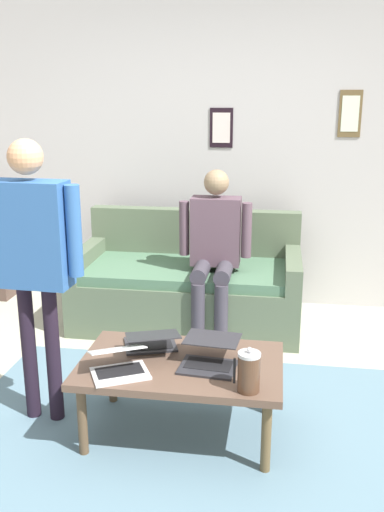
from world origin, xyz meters
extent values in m
plane|color=#AFAE98|center=(0.00, 0.00, 0.00)|extent=(7.68, 7.68, 0.00)
cube|color=slate|center=(-0.10, 0.14, 0.00)|extent=(2.58, 2.08, 0.01)
cube|color=#B6B3B4|center=(0.00, -2.20, 1.35)|extent=(7.04, 0.10, 2.70)
cube|color=black|center=(-0.08, -2.15, 1.54)|extent=(0.20, 0.02, 0.33)
cube|color=silver|center=(-0.08, -2.14, 1.54)|extent=(0.15, 0.00, 0.25)
cube|color=brown|center=(-1.13, -2.15, 1.67)|extent=(0.18, 0.02, 0.38)
cube|color=silver|center=(-1.13, -2.14, 1.67)|extent=(0.14, 0.00, 0.29)
cube|color=#54624B|center=(0.12, -1.53, 0.21)|extent=(1.79, 0.90, 0.42)
cube|color=#4B6F54|center=(0.12, -1.51, 0.46)|extent=(1.55, 0.82, 0.08)
cube|color=#54624B|center=(0.12, -1.91, 0.65)|extent=(1.79, 0.14, 0.46)
cube|color=#54624B|center=(-0.72, -1.53, 0.52)|extent=(0.12, 0.90, 0.20)
cube|color=#54624B|center=(0.95, -1.53, 0.52)|extent=(0.12, 0.90, 0.20)
cube|color=brown|center=(-0.10, 0.04, 0.41)|extent=(1.08, 0.68, 0.04)
cylinder|color=brown|center=(-0.57, 0.31, 0.20)|extent=(0.05, 0.05, 0.39)
cylinder|color=brown|center=(0.37, 0.31, 0.20)|extent=(0.05, 0.05, 0.39)
cylinder|color=brown|center=(-0.57, -0.23, 0.20)|extent=(0.05, 0.05, 0.39)
cylinder|color=brown|center=(0.37, -0.23, 0.20)|extent=(0.05, 0.05, 0.39)
cube|color=#28282D|center=(-0.25, 0.09, 0.44)|extent=(0.31, 0.25, 0.01)
cube|color=black|center=(-0.25, 0.07, 0.44)|extent=(0.26, 0.16, 0.00)
cube|color=#28282D|center=(-0.26, -0.02, 0.55)|extent=(0.31, 0.24, 0.01)
cube|color=white|center=(-0.26, -0.02, 0.55)|extent=(0.28, 0.22, 0.00)
cube|color=#28282D|center=(0.11, -0.14, 0.44)|extent=(0.35, 0.31, 0.01)
cube|color=black|center=(0.10, -0.12, 0.44)|extent=(0.27, 0.21, 0.00)
cube|color=#28282D|center=(0.06, -0.01, 0.55)|extent=(0.34, 0.30, 0.05)
cube|color=white|center=(0.06, -0.01, 0.55)|extent=(0.31, 0.27, 0.04)
cube|color=silver|center=(0.18, 0.23, 0.44)|extent=(0.35, 0.32, 0.01)
cube|color=black|center=(0.19, 0.21, 0.44)|extent=(0.27, 0.22, 0.00)
cube|color=silver|center=(0.22, 0.16, 0.54)|extent=(0.34, 0.30, 0.07)
cube|color=black|center=(0.21, 0.16, 0.54)|extent=(0.31, 0.27, 0.06)
cylinder|color=#4C3323|center=(-0.48, 0.29, 0.52)|extent=(0.11, 0.11, 0.18)
cylinder|color=#B7B7BC|center=(-0.48, 0.29, 0.62)|extent=(0.11, 0.11, 0.02)
sphere|color=#B2B2B7|center=(-0.48, 0.29, 0.65)|extent=(0.03, 0.03, 0.03)
cube|color=black|center=(-0.41, 0.29, 0.53)|extent=(0.01, 0.01, 0.13)
cylinder|color=black|center=(0.78, -0.01, 0.40)|extent=(0.08, 0.08, 0.81)
cylinder|color=black|center=(0.64, 0.00, 0.40)|extent=(0.08, 0.08, 0.81)
cube|color=#2E5C9D|center=(0.71, 0.00, 1.10)|extent=(0.41, 0.20, 0.57)
cylinder|color=#2E5C9D|center=(0.47, 0.01, 1.12)|extent=(0.08, 0.08, 0.49)
sphere|color=tan|center=(0.71, 0.00, 1.51)|extent=(0.19, 0.19, 0.19)
cylinder|color=#3A3640|center=(-0.20, -1.07, 0.25)|extent=(0.10, 0.10, 0.50)
cylinder|color=#3A3640|center=(-0.03, -1.07, 0.25)|extent=(0.10, 0.10, 0.50)
cylinder|color=#3A3640|center=(-0.20, -1.25, 0.55)|extent=(0.12, 0.40, 0.12)
cylinder|color=#3A3640|center=(-0.03, -1.25, 0.55)|extent=(0.12, 0.40, 0.12)
cube|color=#58424E|center=(-0.12, -1.43, 0.81)|extent=(0.37, 0.20, 0.52)
cylinder|color=#58424E|center=(-0.36, -1.38, 0.84)|extent=(0.08, 0.08, 0.42)
cylinder|color=#58424E|center=(0.12, -1.38, 0.84)|extent=(0.08, 0.08, 0.42)
sphere|color=#907658|center=(-0.12, -1.43, 1.19)|extent=(0.19, 0.19, 0.19)
camera|label=1|loc=(-0.58, 2.77, 1.81)|focal=39.82mm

